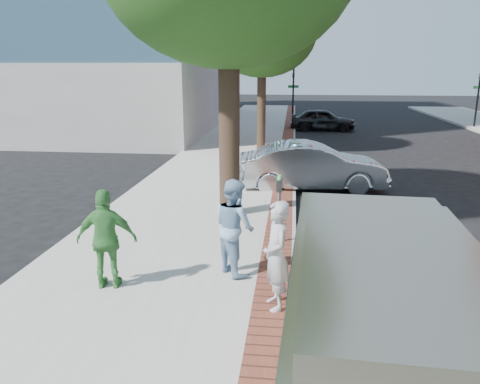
# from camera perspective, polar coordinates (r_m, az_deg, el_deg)

# --- Properties ---
(ground) EXTENTS (120.00, 120.00, 0.00)m
(ground) POSITION_cam_1_polar(r_m,az_deg,el_deg) (10.31, 0.65, -6.70)
(ground) COLOR black
(ground) RESTS_ON ground
(sidewalk) EXTENTS (5.00, 60.00, 0.15)m
(sidewalk) POSITION_cam_1_polar(r_m,az_deg,el_deg) (18.09, -1.49, 3.04)
(sidewalk) COLOR #9E9991
(sidewalk) RESTS_ON ground
(brick_strip) EXTENTS (0.60, 60.00, 0.01)m
(brick_strip) POSITION_cam_1_polar(r_m,az_deg,el_deg) (17.91, 5.50, 3.12)
(brick_strip) COLOR brown
(brick_strip) RESTS_ON sidewalk
(curb) EXTENTS (0.10, 60.00, 0.15)m
(curb) POSITION_cam_1_polar(r_m,az_deg,el_deg) (17.93, 6.62, 2.84)
(curb) COLOR gray
(curb) RESTS_ON ground
(office_base) EXTENTS (18.20, 22.20, 4.00)m
(office_base) POSITION_cam_1_polar(r_m,az_deg,el_deg) (34.54, -17.73, 11.25)
(office_base) COLOR gray
(office_base) RESTS_ON ground
(signal_near) EXTENTS (0.70, 0.15, 3.80)m
(signal_near) POSITION_cam_1_polar(r_m,az_deg,el_deg) (31.57, 6.50, 12.02)
(signal_near) COLOR black
(signal_near) RESTS_ON ground
(signal_far) EXTENTS (0.70, 0.15, 3.80)m
(signal_far) POSITION_cam_1_polar(r_m,az_deg,el_deg) (33.61, 27.05, 10.70)
(signal_far) COLOR black
(signal_far) RESTS_ON ground
(tree_far) EXTENTS (4.80, 4.80, 7.14)m
(tree_far) POSITION_cam_1_polar(r_m,az_deg,el_deg) (21.64, 2.73, 18.88)
(tree_far) COLOR black
(tree_far) RESTS_ON sidewalk
(parking_meter) EXTENTS (0.12, 0.32, 1.47)m
(parking_meter) POSITION_cam_1_polar(r_m,az_deg,el_deg) (9.87, 4.80, -0.37)
(parking_meter) COLOR gray
(parking_meter) RESTS_ON sidewalk
(person_gray) EXTENTS (0.57, 0.72, 1.73)m
(person_gray) POSITION_cam_1_polar(r_m,az_deg,el_deg) (7.23, 4.45, -7.76)
(person_gray) COLOR #A2A2A6
(person_gray) RESTS_ON sidewalk
(person_officer) EXTENTS (1.05, 1.08, 1.75)m
(person_officer) POSITION_cam_1_polar(r_m,az_deg,el_deg) (8.45, -0.72, -4.22)
(person_officer) COLOR #81A7C8
(person_officer) RESTS_ON sidewalk
(person_green) EXTENTS (1.05, 0.55, 1.72)m
(person_green) POSITION_cam_1_polar(r_m,az_deg,el_deg) (8.19, -15.93, -5.57)
(person_green) COLOR #3F883D
(person_green) RESTS_ON sidewalk
(sedan_silver) EXTENTS (4.77, 2.11, 1.52)m
(sedan_silver) POSITION_cam_1_polar(r_m,az_deg,el_deg) (15.04, 8.77, 3.10)
(sedan_silver) COLOR #B4B7BC
(sedan_silver) RESTS_ON ground
(bg_car) EXTENTS (4.02, 1.69, 1.36)m
(bg_car) POSITION_cam_1_polar(r_m,az_deg,el_deg) (29.78, 10.06, 8.69)
(bg_car) COLOR black
(bg_car) RESTS_ON ground
(van) EXTENTS (2.33, 5.50, 1.99)m
(van) POSITION_cam_1_polar(r_m,az_deg,el_deg) (5.79, 17.01, -13.66)
(van) COLOR gray
(van) RESTS_ON ground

